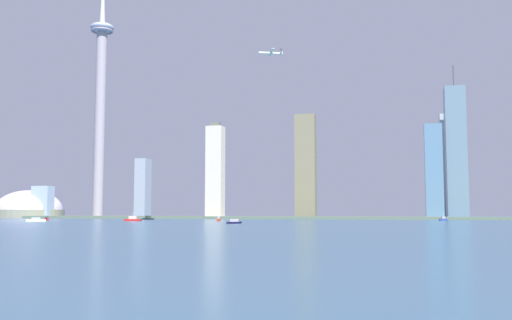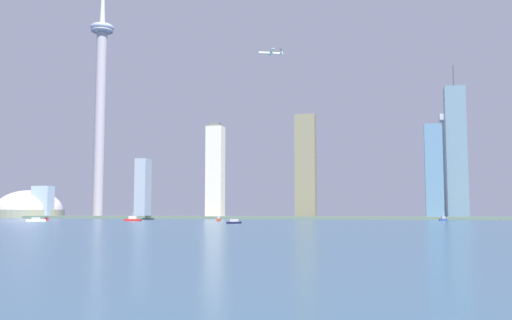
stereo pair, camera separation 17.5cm
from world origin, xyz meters
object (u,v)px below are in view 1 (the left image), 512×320
skyscraper_6 (446,166)px  boat_7 (47,219)px  skyscraper_2 (143,188)px  boat_0 (219,219)px  boat_3 (36,220)px  airplane (271,53)px  boat_6 (148,218)px  skyscraper_1 (306,166)px  stadium_dome (29,210)px  boat_5 (133,219)px  skyscraper_5 (434,171)px  observation_tower (101,92)px  skyscraper_0 (215,172)px  skyscraper_4 (456,152)px  boat_4 (234,222)px  boat_2 (443,219)px  skyscraper_3 (43,202)px

skyscraper_6 → boat_7: 506.54m
skyscraper_6 → skyscraper_2: bearing=-172.8°
skyscraper_2 → boat_0: skyscraper_2 is taller
boat_3 → airplane: (190.58, 186.29, 201.99)m
boat_6 → skyscraper_1: bearing=-113.6°
stadium_dome → skyscraper_1: 401.52m
skyscraper_1 → boat_5: (-143.43, -209.71, -66.39)m
stadium_dome → boat_6: (233.24, -107.02, -8.98)m
boat_3 → boat_5: boat_5 is taller
skyscraper_5 → observation_tower: bearing=-179.9°
stadium_dome → skyscraper_2: bearing=10.9°
skyscraper_2 → boat_6: size_ratio=5.23×
skyscraper_0 → skyscraper_4: (301.12, 48.43, 22.43)m
stadium_dome → skyscraper_4: size_ratio=0.50×
stadium_dome → boat_4: bearing=-34.7°
boat_3 → stadium_dome: bearing=-90.2°
observation_tower → airplane: 264.05m
skyscraper_5 → boat_2: 113.40m
boat_5 → skyscraper_5: bearing=27.8°
stadium_dome → boat_5: bearing=-36.5°
skyscraper_6 → boat_2: (-19.15, -178.21, -68.22)m
boat_6 → boat_5: bearing=132.1°
skyscraper_6 → boat_3: (-402.31, -316.62, -68.31)m
boat_2 → boat_6: boat_2 is taller
boat_3 → skyscraper_3: bearing=-93.8°
skyscraper_3 → boat_0: bearing=-25.8°
skyscraper_1 → boat_7: bearing=-143.0°
skyscraper_0 → boat_0: size_ratio=10.82×
skyscraper_2 → boat_5: size_ratio=4.87×
boat_4 → boat_7: bearing=78.6°
boat_2 → boat_7: boat_2 is taller
boat_2 → boat_3: boat_2 is taller
skyscraper_0 → boat_4: 273.34m
skyscraper_0 → skyscraper_2: bearing=159.4°
skyscraper_3 → boat_7: (110.48, -152.91, -20.71)m
boat_7 → airplane: airplane is taller
observation_tower → skyscraper_2: (54.34, 28.06, -135.44)m
skyscraper_3 → observation_tower: bearing=14.1°
boat_4 → boat_5: boat_5 is taller
boat_5 → boat_6: (-20.07, 80.39, -0.18)m
skyscraper_1 → airplane: airplane is taller
skyscraper_2 → boat_6: bearing=-62.5°
skyscraper_4 → boat_6: (-352.08, -140.35, -81.51)m
boat_6 → airplane: bearing=-127.4°
skyscraper_2 → boat_7: 204.64m
skyscraper_0 → stadium_dome: bearing=177.0°
boat_3 → airplane: size_ratio=0.57×
skyscraper_3 → boat_4: skyscraper_3 is taller
skyscraper_4 → boat_7: skyscraper_4 is taller
skyscraper_2 → boat_5: skyscraper_2 is taller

